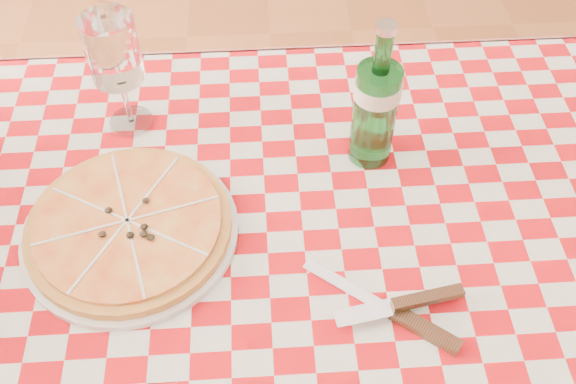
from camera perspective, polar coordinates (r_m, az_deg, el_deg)
The scene contains 6 objects.
dining_table at distance 0.99m, azimuth 1.39°, elevation -8.46°, with size 1.20×0.80×0.75m.
tablecloth at distance 0.91m, azimuth 1.50°, elevation -5.43°, with size 1.30×0.90×0.01m, color #A30A10.
pizza_plate at distance 0.93m, azimuth -13.97°, elevation -2.91°, with size 0.31×0.31×0.04m, color gold, non-canonical shape.
water_bottle at distance 0.94m, azimuth 7.90°, elevation 8.47°, with size 0.07×0.07×0.25m, color #196423, non-canonical shape.
wine_glass at distance 1.03m, azimuth -14.77°, elevation 10.03°, with size 0.08×0.08×0.20m, color white, non-canonical shape.
cutlery at distance 0.85m, azimuth 9.21°, elevation -10.12°, with size 0.25×0.20×0.03m, color silver, non-canonical shape.
Camera 1 is at (-0.05, -0.50, 1.51)m, focal length 40.00 mm.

